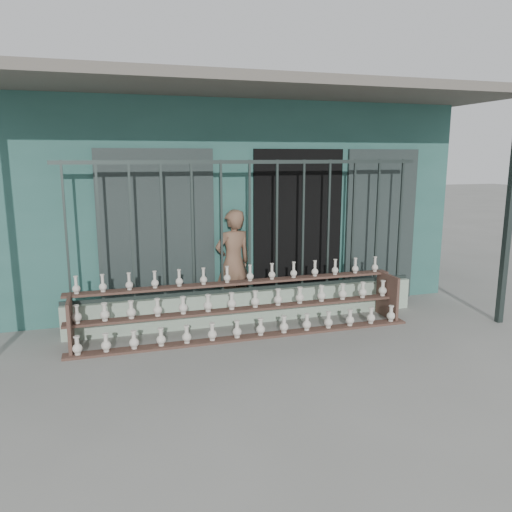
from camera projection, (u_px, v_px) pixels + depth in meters
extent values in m
plane|color=slate|center=(281.00, 356.00, 5.84)|extent=(60.00, 60.00, 0.00)
cube|color=#28554E|center=(206.00, 193.00, 9.56)|extent=(7.00, 5.00, 3.20)
cube|color=black|center=(297.00, 230.00, 7.57)|extent=(1.40, 0.12, 2.40)
cube|color=#1E2827|center=(157.00, 236.00, 6.93)|extent=(1.60, 0.08, 2.40)
cube|color=#1E2827|center=(380.00, 226.00, 7.93)|extent=(1.20, 0.08, 2.40)
cube|color=#59544C|center=(251.00, 88.00, 6.35)|extent=(7.40, 2.00, 0.12)
cube|color=#283330|center=(509.00, 212.00, 6.73)|extent=(0.08, 0.08, 3.10)
cube|color=#97B097|center=(250.00, 306.00, 7.02)|extent=(5.00, 0.20, 0.45)
cube|color=#283330|center=(66.00, 234.00, 6.13)|extent=(0.03, 0.03, 1.80)
cube|color=#283330|center=(100.00, 233.00, 6.24)|extent=(0.03, 0.03, 1.80)
cube|color=#283330|center=(132.00, 232.00, 6.35)|extent=(0.03, 0.03, 1.80)
cube|color=#283330|center=(163.00, 230.00, 6.46)|extent=(0.03, 0.03, 1.80)
cube|color=#283330|center=(193.00, 229.00, 6.57)|extent=(0.03, 0.03, 1.80)
cube|color=#283330|center=(222.00, 228.00, 6.68)|extent=(0.03, 0.03, 1.80)
cube|color=#283330|center=(250.00, 227.00, 6.80)|extent=(0.03, 0.03, 1.80)
cube|color=#283330|center=(277.00, 226.00, 6.91)|extent=(0.03, 0.03, 1.80)
cube|color=#283330|center=(303.00, 224.00, 7.02)|extent=(0.03, 0.03, 1.80)
cube|color=#283330|center=(328.00, 223.00, 7.13)|extent=(0.03, 0.03, 1.80)
cube|color=#283330|center=(353.00, 222.00, 7.24)|extent=(0.03, 0.03, 1.80)
cube|color=#283330|center=(377.00, 221.00, 7.35)|extent=(0.03, 0.03, 1.80)
cube|color=#283330|center=(400.00, 220.00, 7.47)|extent=(0.03, 0.03, 1.80)
cube|color=#283330|center=(249.00, 162.00, 6.63)|extent=(5.00, 0.04, 0.05)
cube|color=#283330|center=(250.00, 289.00, 6.97)|extent=(5.00, 0.04, 0.05)
cube|color=brown|center=(249.00, 337.00, 6.39)|extent=(4.50, 0.18, 0.03)
cube|color=brown|center=(244.00, 309.00, 6.57)|extent=(4.50, 0.18, 0.03)
cube|color=brown|center=(239.00, 283.00, 6.74)|extent=(4.50, 0.18, 0.03)
cube|color=brown|center=(70.00, 325.00, 5.95)|extent=(0.04, 0.55, 0.64)
cube|color=brown|center=(387.00, 296.00, 7.18)|extent=(0.04, 0.55, 0.64)
imported|color=brown|center=(233.00, 263.00, 7.23)|extent=(0.64, 0.50, 1.55)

